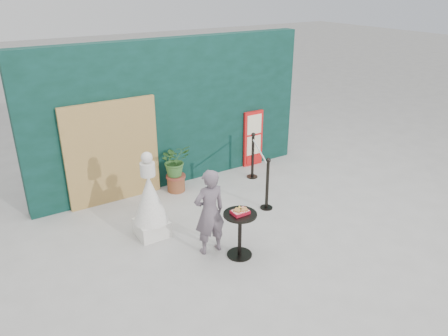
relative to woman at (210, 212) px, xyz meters
The scene contains 10 objects.
ground 1.12m from the woman, 30.14° to the right, with size 60.00×60.00×0.00m, color #ADAAA5.
back_wall 2.92m from the woman, 74.59° to the left, with size 6.00×0.30×3.00m, color black.
bamboo_fence 2.60m from the woman, 104.58° to the left, with size 1.80×0.08×2.00m, color tan.
woman is the anchor object (origin of this frame).
menu_board 3.66m from the woman, 43.57° to the left, with size 0.50×0.07×1.30m.
statue 1.11m from the woman, 122.19° to the left, with size 0.59×0.59×1.52m.
cafe_table 0.53m from the woman, 46.37° to the right, with size 0.52×0.52×0.75m.
food_basket 0.49m from the woman, 46.00° to the right, with size 0.26×0.19×0.11m.
planter 2.30m from the woman, 77.07° to the left, with size 0.59×0.51×1.01m.
stanchion_barrier 2.34m from the woman, 33.96° to the left, with size 0.84×1.54×1.03m.
Camera 1 is at (-3.72, -4.69, 4.03)m, focal length 35.00 mm.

